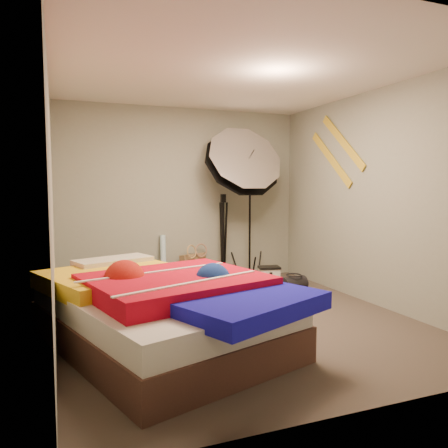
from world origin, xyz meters
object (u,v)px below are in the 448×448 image
camera_case (269,278)px  photo_umbrella (242,165)px  duffel_bag (294,284)px  camera_tripod (223,231)px  tote_bag (194,268)px  wrapping_roll (163,260)px  bed (161,309)px

camera_case → photo_umbrella: size_ratio=0.11×
camera_case → duffel_bag: bearing=-48.8°
camera_tripod → duffel_bag: bearing=-58.4°
tote_bag → photo_umbrella: (0.64, -0.27, 1.49)m
wrapping_roll → photo_umbrella: 1.75m
wrapping_roll → camera_case: bearing=-29.1°
photo_umbrella → tote_bag: bearing=157.2°
duffel_bag → bed: (-2.06, -1.27, 0.22)m
camera_case → camera_tripod: size_ratio=0.21×
camera_case → camera_tripod: 0.98m
tote_bag → photo_umbrella: 1.64m
duffel_bag → tote_bag: bearing=124.6°
wrapping_roll → camera_tripod: camera_tripod is taller
wrapping_roll → bed: 2.41m
tote_bag → duffel_bag: tote_bag is taller
photo_umbrella → wrapping_roll: bearing=166.1°
bed → photo_umbrella: size_ratio=1.11×
tote_bag → camera_tripod: bearing=-34.2°
camera_case → camera_tripod: camera_tripod is taller
camera_case → photo_umbrella: 1.64m
camera_tripod → tote_bag: bearing=169.5°
camera_case → tote_bag: bearing=152.8°
camera_case → duffel_bag: camera_case is taller
duffel_bag → bed: bed is taller
camera_case → duffel_bag: size_ratio=0.79×
wrapping_roll → camera_case: 1.51m
wrapping_roll → duffel_bag: (1.49, -1.07, -0.24)m
wrapping_roll → bed: (-0.57, -2.34, -0.02)m
photo_umbrella → camera_tripod: bearing=137.9°
tote_bag → camera_tripod: camera_tripod is taller
photo_umbrella → camera_tripod: size_ratio=1.85×
duffel_bag → camera_tripod: 1.33m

